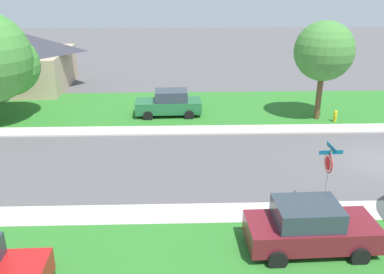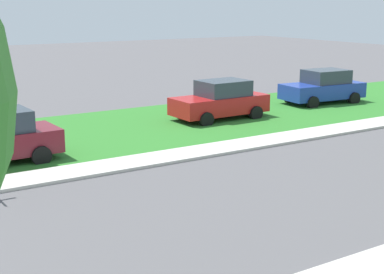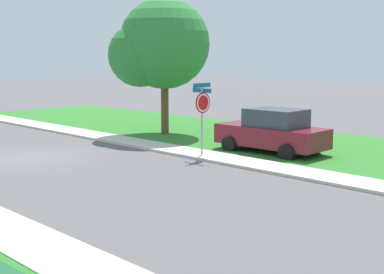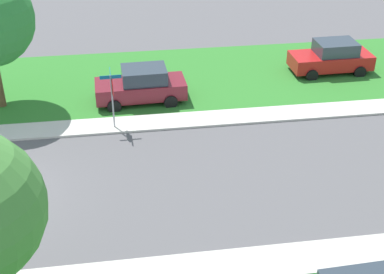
% 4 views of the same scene
% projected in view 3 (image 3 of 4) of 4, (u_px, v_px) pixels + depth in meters
% --- Properties ---
extents(ground_plane, '(120.00, 120.00, 0.00)m').
position_uv_depth(ground_plane, '(32.00, 157.00, 20.16)').
color(ground_plane, '#565456').
extents(stop_sign_far_corner, '(0.92, 0.92, 2.77)m').
position_uv_depth(stop_sign_far_corner, '(202.00, 107.00, 19.79)').
color(stop_sign_far_corner, '#9E9EA3').
rests_on(stop_sign_far_corner, ground).
extents(car_maroon_across_road, '(2.14, 4.35, 1.76)m').
position_uv_depth(car_maroon_across_road, '(272.00, 131.00, 20.70)').
color(car_maroon_across_road, maroon).
rests_on(car_maroon_across_road, ground).
extents(tree_across_right, '(4.57, 4.25, 6.45)m').
position_uv_depth(tree_across_right, '(158.00, 47.00, 25.09)').
color(tree_across_right, brown).
rests_on(tree_across_right, ground).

